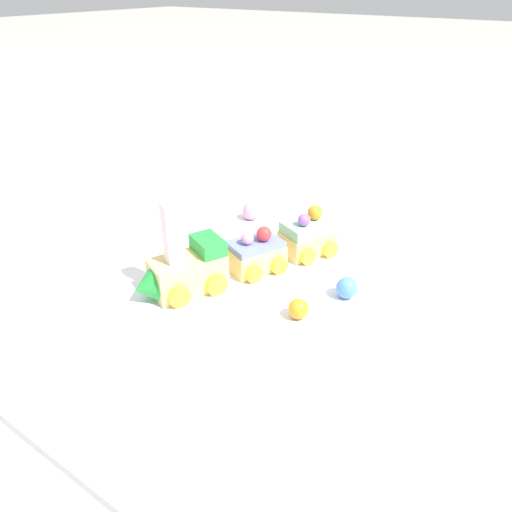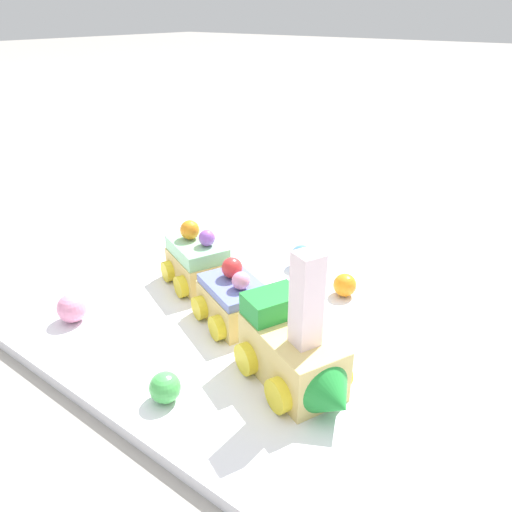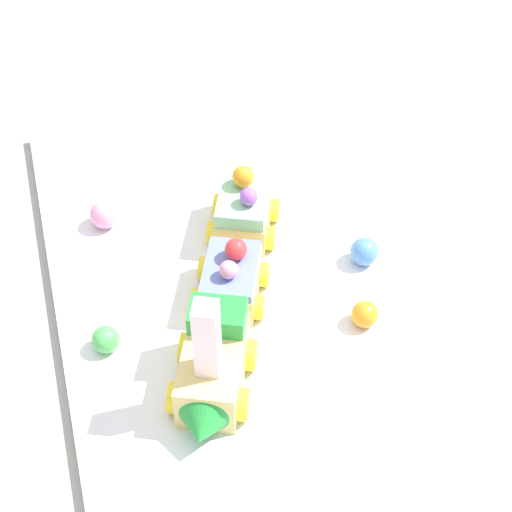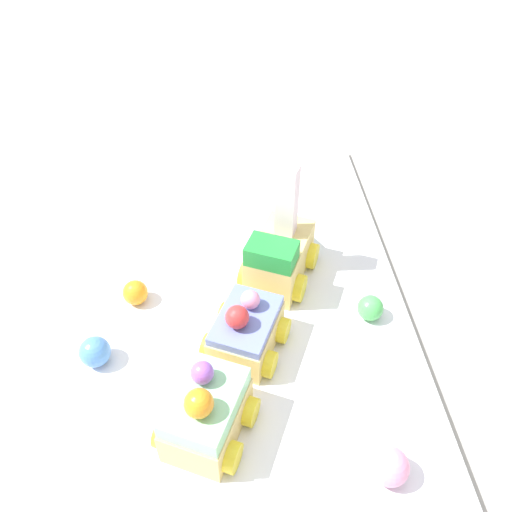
{
  "view_description": "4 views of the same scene",
  "coord_description": "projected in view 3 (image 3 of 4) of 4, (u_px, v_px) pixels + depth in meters",
  "views": [
    {
      "loc": [
        0.46,
        0.34,
        0.37
      ],
      "look_at": [
        -0.03,
        -0.01,
        0.03
      ],
      "focal_mm": 35.0,
      "sensor_mm": 36.0,
      "label": 1
    },
    {
      "loc": [
        0.24,
        -0.33,
        0.29
      ],
      "look_at": [
        -0.04,
        0.04,
        0.06
      ],
      "focal_mm": 35.0,
      "sensor_mm": 36.0,
      "label": 2
    },
    {
      "loc": [
        0.48,
        -0.13,
        0.63
      ],
      "look_at": [
        -0.02,
        0.01,
        0.07
      ],
      "focal_mm": 60.0,
      "sensor_mm": 36.0,
      "label": 3
    },
    {
      "loc": [
        -0.32,
        0.0,
        0.39
      ],
      "look_at": [
        0.04,
        -0.02,
        0.07
      ],
      "focal_mm": 35.0,
      "sensor_mm": 36.0,
      "label": 4
    }
  ],
  "objects": [
    {
      "name": "display_board",
      "position": [
        248.0,
        322.0,
        0.79
      ],
      "size": [
        0.65,
        0.34,
        0.01
      ],
      "primitive_type": "cube",
      "color": "white",
      "rests_on": "ground_plane"
    },
    {
      "name": "gumball_orange",
      "position": [
        365.0,
        314.0,
        0.77
      ],
      "size": [
        0.03,
        0.03,
        0.03
      ],
      "primitive_type": "sphere",
      "color": "orange",
      "rests_on": "display_board"
    },
    {
      "name": "gumball_blue",
      "position": [
        364.0,
        252.0,
        0.83
      ],
      "size": [
        0.03,
        0.03,
        0.03
      ],
      "primitive_type": "sphere",
      "color": "#4C84E0",
      "rests_on": "display_board"
    },
    {
      "name": "gumball_pink",
      "position": [
        104.0,
        215.0,
        0.86
      ],
      "size": [
        0.03,
        0.03,
        0.03
      ],
      "primitive_type": "sphere",
      "color": "pink",
      "rests_on": "display_board"
    },
    {
      "name": "ground_plane",
      "position": [
        248.0,
        326.0,
        0.8
      ],
      "size": [
        10.0,
        10.0,
        0.0
      ],
      "primitive_type": "plane",
      "color": "gray"
    },
    {
      "name": "cake_train_locomotive",
      "position": [
        211.0,
        371.0,
        0.71
      ],
      "size": [
        0.13,
        0.09,
        0.12
      ],
      "rotation": [
        0.0,
        0.0,
        -0.4
      ],
      "color": "#E5C675",
      "rests_on": "display_board"
    },
    {
      "name": "cake_car_blueberry",
      "position": [
        231.0,
        280.0,
        0.79
      ],
      "size": [
        0.09,
        0.09,
        0.06
      ],
      "rotation": [
        0.0,
        0.0,
        -0.4
      ],
      "color": "#E5C675",
      "rests_on": "display_board"
    },
    {
      "name": "cake_car_mint",
      "position": [
        244.0,
        211.0,
        0.85
      ],
      "size": [
        0.09,
        0.09,
        0.07
      ],
      "rotation": [
        0.0,
        0.0,
        -0.4
      ],
      "color": "#E5C675",
      "rests_on": "display_board"
    },
    {
      "name": "gumball_green",
      "position": [
        106.0,
        341.0,
        0.75
      ],
      "size": [
        0.03,
        0.03,
        0.03
      ],
      "primitive_type": "sphere",
      "color": "#4CBC56",
      "rests_on": "display_board"
    }
  ]
}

